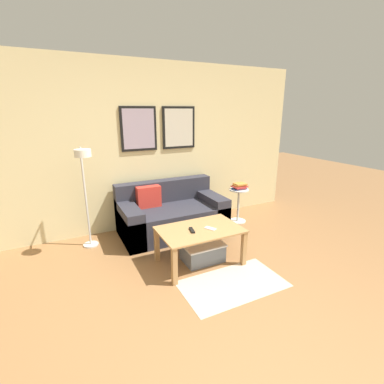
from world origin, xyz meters
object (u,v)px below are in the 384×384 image
Objects in this scene: floor_lamp at (85,178)px; storage_bin at (202,252)px; book_stack at (240,186)px; remote_control at (192,230)px; couch at (171,215)px; side_table at (238,202)px; cell_phone at (210,228)px; coffee_table at (200,235)px.

storage_bin is at bearing -35.58° from floor_lamp.
book_stack is 1.63m from remote_control.
book_stack is (1.19, -0.11, 0.34)m from couch.
cell_phone is at bearing -139.19° from side_table.
side_table is at bearing 46.55° from remote_control.
coffee_table is 0.27m from storage_bin.
remote_control is (-0.11, -0.01, 0.09)m from coffee_table.
side_table is at bearing -142.01° from book_stack.
remote_control reaches higher than cell_phone.
floor_lamp is at bearing 144.42° from storage_bin.
floor_lamp is (-1.22, 0.87, 0.90)m from storage_bin.
floor_lamp is at bearing -179.92° from book_stack.
floor_lamp is at bearing 179.80° from side_table.
couch is 1.41m from floor_lamp.
cell_phone is (0.08, -1.07, 0.18)m from couch.
coffee_table is at bearing 19.35° from remote_control.
floor_lamp is 2.46m from side_table.
storage_bin is 3.40× the size of remote_control.
floor_lamp is 9.27× the size of remote_control.
side_table is at bearing 36.81° from storage_bin.
book_stack is (2.39, 0.00, -0.40)m from floor_lamp.
couch reaches higher than book_stack.
coffee_table is 1.60m from floor_lamp.
floor_lamp is at bearing 151.00° from remote_control.
coffee_table is (-0.04, -1.02, 0.10)m from couch.
storage_bin is 1.46m from side_table.
couch is 1.02m from coffee_table.
coffee_table reaches higher than storage_bin.
cell_phone is at bearing -139.23° from book_stack.
storage_bin is at bearing 27.61° from coffee_table.
coffee_table is 1.50m from side_table.
cell_phone is at bearing -54.24° from storage_bin.
storage_bin is 1.74m from floor_lamp.
side_table is at bearing 12.60° from cell_phone.
storage_bin is (0.06, 0.03, -0.26)m from coffee_table.
cell_phone is (-1.09, -0.94, 0.12)m from side_table.
book_stack is at bearing -5.40° from couch.
couch is 1.58× the size of coffee_table.
remote_control is (-0.17, -0.04, 0.35)m from storage_bin.
remote_control reaches higher than storage_bin.
couch is 2.74× the size of side_table.
coffee_table is at bearing -92.04° from couch.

